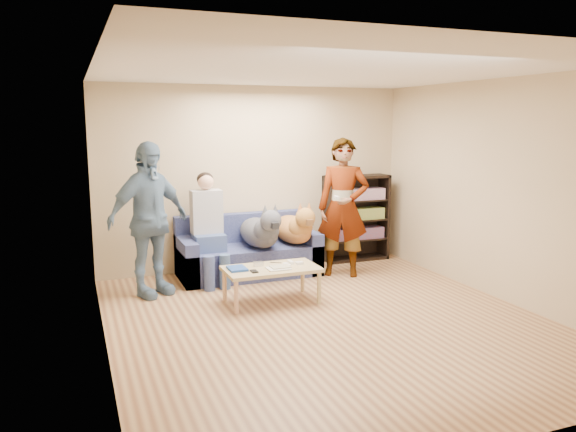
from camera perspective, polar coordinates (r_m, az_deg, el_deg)
name	(u,v)px	position (r m, az deg, el deg)	size (l,w,h in m)	color
ground	(329,321)	(6.09, 4.17, -10.62)	(5.00, 5.00, 0.00)	brown
ceiling	(332,70)	(5.74, 4.49, 14.55)	(5.00, 5.00, 0.00)	white
wall_back	(255,178)	(8.08, -3.35, 3.88)	(4.50, 4.50, 0.00)	tan
wall_front	(505,253)	(3.71, 21.22, -3.52)	(4.50, 4.50, 0.00)	tan
wall_left	(100,213)	(5.22, -18.57, 0.26)	(5.00, 5.00, 0.00)	tan
wall_right	(504,191)	(7.03, 21.12, 2.40)	(5.00, 5.00, 0.00)	tan
blanket	(300,237)	(7.89, 1.24, -2.12)	(0.42, 0.36, 0.15)	#BDBCC2
person_standing_right	(343,208)	(7.67, 5.62, 0.86)	(0.69, 0.45, 1.89)	gray
person_standing_left	(149,220)	(6.94, -13.98, -0.36)	(1.10, 0.46, 1.88)	#6986A8
held_controller	(337,197)	(7.38, 4.95, 1.91)	(0.04, 0.13, 0.03)	silver
notebook_blue	(237,269)	(6.50, -5.19, -5.34)	(0.20, 0.26, 0.03)	#1C439B
papers	(278,268)	(6.50, -0.99, -5.35)	(0.26, 0.20, 0.01)	silver
magazine	(280,267)	(6.52, -0.80, -5.16)	(0.22, 0.17, 0.01)	#A8A487
camera_silver	(258,264)	(6.64, -3.03, -4.87)	(0.11, 0.06, 0.05)	silver
controller_a	(291,262)	(6.75, 0.26, -4.70)	(0.04, 0.13, 0.03)	white
controller_b	(299,263)	(6.71, 1.15, -4.79)	(0.09, 0.06, 0.03)	white
headphone_cup_a	(288,265)	(6.62, -0.01, -5.04)	(0.07, 0.07, 0.02)	white
headphone_cup_b	(286,264)	(6.69, -0.25, -4.88)	(0.07, 0.07, 0.02)	white
pen_orange	(274,271)	(6.42, -1.39, -5.56)	(0.01, 0.01, 0.14)	#CF561D
pen_black	(276,263)	(6.77, -1.25, -4.75)	(0.01, 0.01, 0.14)	black
wallet	(254,271)	(6.38, -3.46, -5.63)	(0.07, 0.12, 0.01)	black
sofa	(248,255)	(7.80, -4.11, -3.94)	(1.90, 0.85, 0.82)	#515B93
person_seated	(208,224)	(7.43, -8.09, -0.81)	(0.40, 0.73, 1.47)	#426393
dog_gray	(261,231)	(7.51, -2.75, -1.52)	(0.45, 1.27, 0.65)	#50525B
dog_tan	(295,228)	(7.75, 0.71, -1.21)	(0.44, 1.18, 0.63)	#B86C38
coffee_table	(271,271)	(6.58, -1.70, -5.63)	(1.10, 0.60, 0.42)	tan
bookshelf	(356,216)	(8.61, 6.90, 0.01)	(1.00, 0.34, 1.30)	black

